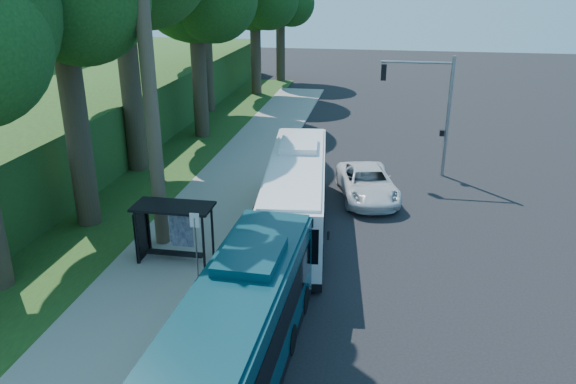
% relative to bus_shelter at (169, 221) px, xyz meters
% --- Properties ---
extents(ground, '(140.00, 140.00, 0.00)m').
position_rel_bus_shelter_xyz_m(ground, '(7.26, 2.86, -1.81)').
color(ground, black).
rests_on(ground, ground).
extents(sidewalk, '(4.50, 70.00, 0.12)m').
position_rel_bus_shelter_xyz_m(sidewalk, '(-0.04, 2.86, -1.75)').
color(sidewalk, gray).
rests_on(sidewalk, ground).
extents(red_curb, '(0.25, 30.00, 0.13)m').
position_rel_bus_shelter_xyz_m(red_curb, '(2.26, -1.14, -1.74)').
color(red_curb, maroon).
rests_on(red_curb, ground).
extents(grass_verge, '(8.00, 70.00, 0.06)m').
position_rel_bus_shelter_xyz_m(grass_verge, '(-5.74, 7.86, -1.78)').
color(grass_verge, '#234719').
rests_on(grass_verge, ground).
extents(bus_shelter, '(3.20, 1.51, 2.55)m').
position_rel_bus_shelter_xyz_m(bus_shelter, '(0.00, 0.00, 0.00)').
color(bus_shelter, black).
rests_on(bus_shelter, ground).
extents(stop_sign_pole, '(0.35, 0.06, 3.17)m').
position_rel_bus_shelter_xyz_m(stop_sign_pole, '(1.86, -2.14, 0.28)').
color(stop_sign_pole, gray).
rests_on(stop_sign_pole, ground).
extents(traffic_signal_pole, '(4.10, 0.30, 7.00)m').
position_rel_bus_shelter_xyz_m(traffic_signal_pole, '(11.04, 12.86, 2.62)').
color(traffic_signal_pole, gray).
rests_on(traffic_signal_pole, ground).
extents(hillside_backdrop, '(24.00, 60.00, 8.80)m').
position_rel_bus_shelter_xyz_m(hillside_backdrop, '(-19.04, 17.96, 0.63)').
color(hillside_backdrop, '#234719').
rests_on(hillside_backdrop, ground).
extents(white_bus, '(3.79, 12.27, 3.60)m').
position_rel_bus_shelter_xyz_m(white_bus, '(4.61, 4.23, -0.05)').
color(white_bus, white).
rests_on(white_bus, ground).
extents(teal_bus, '(2.95, 12.01, 3.56)m').
position_rel_bus_shelter_xyz_m(teal_bus, '(4.66, -7.28, -0.07)').
color(teal_bus, '#0A323C').
rests_on(teal_bus, ground).
extents(pickup, '(3.95, 6.38, 1.65)m').
position_rel_bus_shelter_xyz_m(pickup, '(7.76, 8.48, -0.98)').
color(pickup, silver).
rests_on(pickup, ground).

